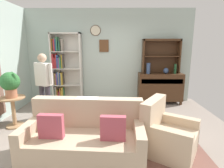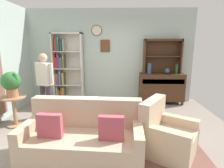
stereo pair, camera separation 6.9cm
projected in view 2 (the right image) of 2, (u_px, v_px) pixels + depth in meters
The scene contains 16 objects.
ground_plane at pixel (107, 131), 3.78m from camera, with size 5.40×4.60×0.02m, color gray.
wall_back at pixel (111, 56), 5.56m from camera, with size 5.00×0.09×2.80m.
area_rug at pixel (116, 137), 3.48m from camera, with size 2.94×1.98×0.01m, color brown.
bookshelf at pixel (65, 69), 5.50m from camera, with size 0.90×0.30×2.10m.
sideboard at pixel (161, 87), 5.44m from camera, with size 1.30×0.45×0.92m.
sideboard_hutch at pixel (162, 51), 5.33m from camera, with size 1.10×0.26×1.00m.
vase_tall at pixel (149, 68), 5.26m from camera, with size 0.11×0.11×0.31m, color #33476B.
vase_round at pixel (167, 71), 5.27m from camera, with size 0.15×0.15×0.17m, color #33476B.
bottle_wine at pixel (177, 69), 5.23m from camera, with size 0.07×0.07×0.29m, color #194223.
couch_floral at pixel (84, 139), 2.82m from camera, with size 1.84×0.95×0.90m.
armchair_floral at pixel (166, 136), 2.95m from camera, with size 1.06×1.05×0.88m.
plant_stand at pixel (14, 108), 3.93m from camera, with size 0.52×0.52×0.66m.
potted_plant_large at pixel (11, 82), 3.79m from camera, with size 0.39×0.39×0.54m.
person_reading at pixel (45, 81), 4.25m from camera, with size 0.51×0.32×1.56m.
coffee_table at pixel (101, 114), 3.71m from camera, with size 0.80×0.50×0.42m.
book_stack at pixel (96, 110), 3.67m from camera, with size 0.20×0.15×0.08m.
Camera 2 is at (0.21, -3.48, 1.75)m, focal length 28.99 mm.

